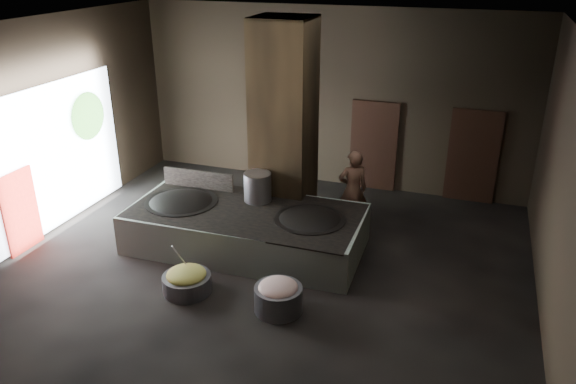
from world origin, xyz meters
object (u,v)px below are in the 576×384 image
at_px(veg_basin, 187,283).
at_px(meat_basin, 278,299).
at_px(wok_left, 181,205).
at_px(stock_pot, 258,187).
at_px(cook, 353,190).
at_px(hearth_platform, 246,229).
at_px(wok_right, 310,223).

distance_m(veg_basin, meat_basin, 1.76).
bearing_deg(meat_basin, wok_left, 146.97).
relative_size(wok_left, stock_pot, 2.42).
height_order(wok_left, cook, cook).
distance_m(wok_left, veg_basin, 2.22).
height_order(hearth_platform, wok_left, wok_left).
height_order(stock_pot, meat_basin, stock_pot).
relative_size(hearth_platform, veg_basin, 5.41).
bearing_deg(wok_right, veg_basin, -131.33).
bearing_deg(cook, stock_pot, 3.80).
bearing_deg(veg_basin, hearth_platform, 79.23).
distance_m(hearth_platform, wok_right, 1.39).
xyz_separation_m(wok_right, meat_basin, (0.05, -1.95, -0.52)).
height_order(wok_right, cook, cook).
relative_size(stock_pot, meat_basin, 0.75).
distance_m(hearth_platform, cook, 2.51).
height_order(hearth_platform, meat_basin, hearth_platform).
distance_m(wok_left, cook, 3.70).
relative_size(hearth_platform, wok_left, 3.17).
bearing_deg(stock_pot, wok_left, -158.20).
bearing_deg(hearth_platform, cook, 39.94).
distance_m(wok_left, meat_basin, 3.44).
height_order(cook, veg_basin, cook).
distance_m(cook, meat_basin, 3.62).
bearing_deg(cook, meat_basin, 55.73).
distance_m(hearth_platform, veg_basin, 1.94).
bearing_deg(wok_left, cook, 26.92).
bearing_deg(veg_basin, cook, 57.90).
xyz_separation_m(hearth_platform, veg_basin, (-0.36, -1.89, -0.25)).
distance_m(stock_pot, meat_basin, 2.94).
height_order(wok_left, stock_pot, stock_pot).
bearing_deg(meat_basin, hearth_platform, 126.35).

